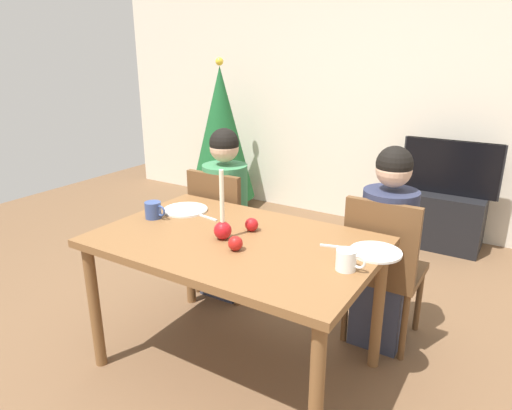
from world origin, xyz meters
TOP-DOWN VIEW (x-y plane):
  - ground_plane at (0.00, 0.00)m, footprint 7.68×7.68m
  - back_wall at (0.00, 2.60)m, footprint 6.40×0.10m
  - dining_table at (0.00, 0.00)m, footprint 1.40×0.90m
  - chair_left at (-0.51, 0.61)m, footprint 0.40×0.40m
  - chair_right at (0.59, 0.61)m, footprint 0.40×0.40m
  - person_left_child at (-0.51, 0.64)m, footprint 0.30×0.30m
  - person_right_child at (0.59, 0.64)m, footprint 0.30×0.30m
  - tv_stand at (0.63, 2.30)m, footprint 0.64×0.40m
  - tv at (0.63, 2.30)m, footprint 0.79×0.05m
  - christmas_tree at (-1.62, 2.12)m, footprint 0.70×0.70m
  - candle_centerpiece at (-0.05, -0.03)m, footprint 0.09×0.09m
  - plate_left at (-0.48, 0.19)m, footprint 0.26×0.26m
  - plate_right at (0.65, 0.20)m, footprint 0.24×0.24m
  - mug_left at (-0.55, 0.01)m, footprint 0.13×0.09m
  - mug_right at (0.60, -0.03)m, footprint 0.13×0.09m
  - fork_left at (-0.31, 0.17)m, footprint 0.18×0.04m
  - fork_right at (0.48, 0.17)m, footprint 0.18×0.06m
  - apple_near_candle at (0.08, -0.11)m, footprint 0.07×0.07m
  - apple_by_left_plate at (0.02, 0.13)m, footprint 0.07×0.07m

SIDE VIEW (x-z plane):
  - ground_plane at x=0.00m, z-range 0.00..0.00m
  - tv_stand at x=0.63m, z-range 0.00..0.48m
  - chair_left at x=-0.51m, z-range 0.06..0.96m
  - chair_right at x=0.59m, z-range 0.06..0.96m
  - person_left_child at x=-0.51m, z-range -0.02..1.16m
  - person_right_child at x=0.59m, z-range -0.02..1.16m
  - dining_table at x=0.00m, z-range 0.29..1.04m
  - tv at x=0.63m, z-range 0.48..0.94m
  - fork_left at x=-0.31m, z-range 0.75..0.76m
  - fork_right at x=0.48m, z-range 0.75..0.76m
  - plate_left at x=-0.48m, z-range 0.75..0.76m
  - plate_right at x=0.65m, z-range 0.75..0.76m
  - apple_near_candle at x=0.08m, z-range 0.75..0.82m
  - apple_by_left_plate at x=0.02m, z-range 0.75..0.82m
  - mug_right at x=0.60m, z-range 0.75..0.84m
  - mug_left at x=-0.55m, z-range 0.75..0.84m
  - christmas_tree at x=-1.62m, z-range 0.03..1.61m
  - candle_centerpiece at x=-0.05m, z-range 0.64..1.00m
  - back_wall at x=0.00m, z-range 0.00..2.60m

